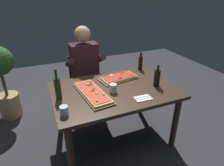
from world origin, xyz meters
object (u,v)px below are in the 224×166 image
at_px(seated_diner, 86,68).
at_px(oil_bottle_amber, 157,78).
at_px(pizza_rectangular_front, 119,78).
at_px(tumbler_near_camera, 113,88).
at_px(diner_chair, 84,81).
at_px(dining_table, 114,96).
at_px(wine_bottle_dark, 58,88).
at_px(vinegar_bottle_green, 140,63).
at_px(tumbler_far_side, 64,111).
at_px(potted_plant_corner, 2,77).
at_px(pizza_rectangular_left, 92,93).

bearing_deg(seated_diner, oil_bottle_amber, -54.61).
distance_m(pizza_rectangular_front, tumbler_near_camera, 0.35).
bearing_deg(diner_chair, dining_table, -81.69).
xyz_separation_m(pizza_rectangular_front, oil_bottle_amber, (0.33, -0.34, 0.08)).
relative_size(wine_bottle_dark, diner_chair, 0.38).
height_order(dining_table, vinegar_bottle_green, vinegar_bottle_green).
xyz_separation_m(tumbler_far_side, seated_diner, (0.49, 1.03, -0.04)).
xyz_separation_m(oil_bottle_amber, tumbler_far_side, (-1.10, -0.16, -0.06)).
height_order(oil_bottle_amber, potted_plant_corner, potted_plant_corner).
bearing_deg(seated_diner, tumbler_near_camera, -83.90).
bearing_deg(potted_plant_corner, diner_chair, -11.62).
relative_size(pizza_rectangular_left, tumbler_near_camera, 6.71).
relative_size(dining_table, potted_plant_corner, 1.28).
height_order(tumbler_far_side, potted_plant_corner, potted_plant_corner).
xyz_separation_m(wine_bottle_dark, tumbler_near_camera, (0.57, -0.10, -0.08)).
bearing_deg(pizza_rectangular_left, diner_chair, 81.05).
height_order(pizza_rectangular_left, tumbler_near_camera, tumbler_near_camera).
bearing_deg(seated_diner, dining_table, -80.35).
relative_size(tumbler_near_camera, tumbler_far_side, 1.07).
bearing_deg(oil_bottle_amber, dining_table, 165.07).
distance_m(pizza_rectangular_left, oil_bottle_amber, 0.77).
bearing_deg(potted_plant_corner, dining_table, -41.03).
xyz_separation_m(pizza_rectangular_front, tumbler_near_camera, (-0.20, -0.28, 0.03)).
xyz_separation_m(pizza_rectangular_front, potted_plant_corner, (-1.41, 0.87, -0.11)).
relative_size(wine_bottle_dark, vinegar_bottle_green, 1.29).
distance_m(wine_bottle_dark, diner_chair, 1.03).
xyz_separation_m(pizza_rectangular_front, seated_diner, (-0.29, 0.52, -0.02)).
height_order(tumbler_far_side, diner_chair, diner_chair).
distance_m(tumbler_far_side, potted_plant_corner, 1.52).
xyz_separation_m(dining_table, wine_bottle_dark, (-0.61, 0.03, 0.22)).
height_order(tumbler_near_camera, tumbler_far_side, tumbler_near_camera).
bearing_deg(diner_chair, seated_diner, -90.00).
bearing_deg(vinegar_bottle_green, seated_diner, 153.62).
bearing_deg(dining_table, wine_bottle_dark, 177.58).
xyz_separation_m(dining_table, oil_bottle_amber, (0.49, -0.13, 0.20)).
bearing_deg(oil_bottle_amber, potted_plant_corner, 145.01).
distance_m(dining_table, wine_bottle_dark, 0.65).
distance_m(tumbler_near_camera, tumbler_far_side, 0.62).
xyz_separation_m(dining_table, vinegar_bottle_green, (0.58, 0.39, 0.20)).
relative_size(wine_bottle_dark, potted_plant_corner, 0.30).
height_order(vinegar_bottle_green, seated_diner, seated_diner).
xyz_separation_m(dining_table, tumbler_far_side, (-0.61, -0.29, 0.14)).
relative_size(wine_bottle_dark, oil_bottle_amber, 1.25).
xyz_separation_m(oil_bottle_amber, diner_chair, (-0.62, 0.99, -0.36)).
height_order(dining_table, pizza_rectangular_left, pizza_rectangular_left).
xyz_separation_m(pizza_rectangular_left, potted_plant_corner, (-0.98, 1.12, -0.11)).
distance_m(pizza_rectangular_front, pizza_rectangular_left, 0.49).
distance_m(dining_table, seated_diner, 0.75).
relative_size(dining_table, pizza_rectangular_front, 2.74).
bearing_deg(tumbler_far_side, pizza_rectangular_left, 36.66).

